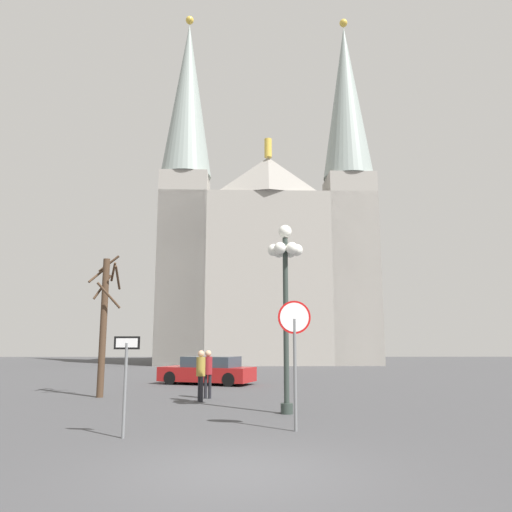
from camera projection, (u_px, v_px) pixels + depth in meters
The scene contains 9 objects.
ground_plane at pixel (238, 472), 8.00m from camera, with size 120.00×120.00×0.00m, color #424244.
cathedral at pixel (266, 256), 48.76m from camera, with size 20.34×13.19×34.32m.
stop_sign at pixel (295, 338), 12.00m from camera, with size 0.81×0.10×3.08m.
one_way_arrow_sign at pixel (126, 372), 11.03m from camera, with size 0.60×0.09×2.20m.
street_lamp at pixel (285, 275), 15.11m from camera, with size 1.09×1.00×5.67m.
bare_tree at pixel (104, 320), 19.16m from camera, with size 1.38×1.38×5.53m.
parked_car_near_red at pixel (208, 371), 24.44m from camera, with size 4.96×3.39×1.35m.
pedestrian_walking at pixel (208, 369), 18.47m from camera, with size 0.32×0.32×1.76m.
pedestrian_standing at pixel (201, 370), 17.46m from camera, with size 0.32×0.32×1.78m.
Camera 1 is at (0.21, -8.48, 2.10)m, focal length 34.64 mm.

